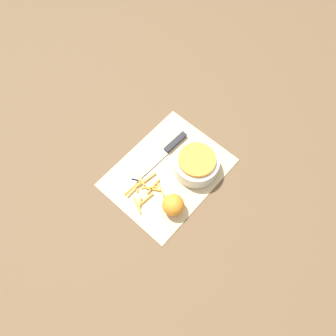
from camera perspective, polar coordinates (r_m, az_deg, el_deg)
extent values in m
plane|color=brown|center=(1.12, 0.00, -0.78)|extent=(4.00, 4.00, 0.00)
cube|color=#CCB284|center=(1.12, 0.00, -0.72)|extent=(0.40, 0.31, 0.01)
cylinder|color=silver|center=(1.10, 4.92, 0.62)|extent=(0.15, 0.15, 0.06)
cylinder|color=orange|center=(1.07, 5.06, 1.42)|extent=(0.12, 0.12, 0.02)
cube|color=#232328|center=(1.16, 1.29, 4.51)|extent=(0.10, 0.02, 0.02)
cube|color=silver|center=(1.13, -3.22, 0.27)|extent=(0.16, 0.03, 0.00)
sphere|color=orange|center=(1.04, 0.91, -6.45)|extent=(0.07, 0.07, 0.07)
cube|color=orange|center=(1.09, -1.32, -3.64)|extent=(0.03, 0.06, 0.00)
cube|color=orange|center=(1.10, -5.43, -3.52)|extent=(0.02, 0.03, 0.00)
cube|color=gold|center=(1.10, -3.32, -3.38)|extent=(0.04, 0.04, 0.00)
cube|color=#F19937|center=(1.10, -3.63, -1.96)|extent=(0.07, 0.02, 0.00)
cube|color=orange|center=(1.10, -4.71, -2.03)|extent=(0.02, 0.05, 0.00)
cube|color=#F89B32|center=(1.08, -3.76, -5.36)|extent=(0.06, 0.01, 0.00)
cube|color=orange|center=(1.07, -5.41, -6.47)|extent=(0.03, 0.06, 0.00)
cube|color=orange|center=(1.09, -2.60, -3.68)|extent=(0.03, 0.04, 0.00)
cube|color=orange|center=(1.10, -6.51, -3.66)|extent=(0.06, 0.01, 0.00)
cube|color=orange|center=(1.09, -2.48, -3.28)|extent=(0.07, 0.01, 0.00)
cube|color=orange|center=(1.11, -5.37, -2.16)|extent=(0.02, 0.04, 0.00)
cube|color=orange|center=(1.09, -6.03, -3.68)|extent=(0.07, 0.01, 0.00)
cube|color=orange|center=(1.07, -4.89, -5.89)|extent=(0.03, 0.02, 0.00)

